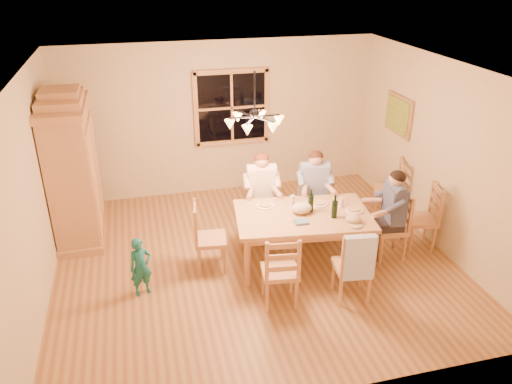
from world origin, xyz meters
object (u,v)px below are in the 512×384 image
object	(u,v)px
chandelier	(255,121)
chair_far_left	(261,216)
wine_bottle_a	(311,200)
chair_spare_back	(386,198)
chair_near_right	(351,276)
chair_far_right	(313,213)
adult_plaid_man	(315,182)
chair_near_left	(280,281)
armoire	(73,172)
chair_end_right	(389,237)
child	(141,267)
adult_woman	(262,184)
chair_end_left	(211,249)
wine_bottle_b	(335,206)
dining_table	(303,220)
chair_spare_front	(419,228)
adult_slate_man	(393,204)

from	to	relation	value
chandelier	chair_far_left	xyz separation A→B (m)	(0.29, 0.73, -1.77)
wine_bottle_a	chair_spare_back	bearing A→B (deg)	29.18
chandelier	wine_bottle_a	bearing A→B (deg)	-9.54
chair_near_right	chair_far_right	bearing A→B (deg)	93.37
chair_far_left	adult_plaid_man	distance (m)	0.98
chair_near_right	adult_plaid_man	xyz separation A→B (m)	(0.11, 1.73, 0.54)
chair_near_left	chair_near_right	size ratio (longest dim) A/B	1.00
adult_plaid_man	armoire	bearing A→B (deg)	-4.59
chandelier	chair_end_right	size ratio (longest dim) A/B	0.78
chair_near_left	wine_bottle_a	bearing A→B (deg)	58.41
chair_end_right	adult_plaid_man	size ratio (longest dim) A/B	1.13
wine_bottle_a	child	world-z (taller)	wine_bottle_a
adult_woman	chair_spare_back	distance (m)	2.23
chair_end_left	chair_end_right	xyz separation A→B (m)	(2.53, -0.32, 0.00)
chair_end_right	child	bearing A→B (deg)	97.98
chair_near_right	wine_bottle_b	xyz separation A→B (m)	(0.03, 0.73, 0.62)
chair_near_right	chair_end_right	size ratio (longest dim) A/B	1.00
dining_table	adult_plaid_man	bearing A→B (deg)	60.46
chandelier	wine_bottle_b	xyz separation A→B (m)	(1.01, -0.37, -1.15)
chandelier	chair_spare_back	world-z (taller)	chandelier
dining_table	chair_spare_front	bearing A→B (deg)	-1.12
dining_table	child	xyz separation A→B (m)	(-2.22, -0.21, -0.26)
adult_plaid_man	child	bearing A→B (deg)	28.05
chair_end_right	chair_spare_front	size ratio (longest dim) A/B	1.00
chair_end_right	wine_bottle_a	bearing A→B (deg)	86.47
chair_spare_front	chair_near_left	bearing A→B (deg)	119.93
chair_near_right	chair_end_left	xyz separation A→B (m)	(-1.61, 1.07, 0.00)
chair_near_left	chair_end_left	bearing A→B (deg)	133.26
chandelier	chair_far_left	distance (m)	1.94
chandelier	chair_near_left	size ratio (longest dim) A/B	0.78
chair_end_right	chair_spare_front	xyz separation A→B (m)	(0.55, 0.12, 0.00)
dining_table	wine_bottle_a	xyz separation A→B (m)	(0.13, 0.06, 0.27)
chair_end_left	child	size ratio (longest dim) A/B	1.24
dining_table	chair_near_left	size ratio (longest dim) A/B	1.98
chair_spare_front	chair_end_left	bearing A→B (deg)	98.48
chair_far_right	wine_bottle_a	world-z (taller)	wine_bottle_a
chair_far_right	chair_spare_back	distance (m)	1.37
adult_slate_man	chair_spare_front	xyz separation A→B (m)	(0.55, 0.12, -0.54)
adult_plaid_man	adult_slate_man	size ratio (longest dim) A/B	1.00
wine_bottle_b	chandelier	bearing A→B (deg)	159.67
dining_table	adult_woman	xyz separation A→B (m)	(-0.35, 0.92, 0.18)
chandelier	chair_far_right	size ratio (longest dim) A/B	0.78
child	chair_near_left	bearing A→B (deg)	-39.87
chair_near_left	chandelier	bearing A→B (deg)	101.31
dining_table	child	bearing A→B (deg)	-174.63
chair_near_right	chair_spare_back	world-z (taller)	same
adult_woman	adult_plaid_man	distance (m)	0.81
adult_plaid_man	chair_spare_back	bearing A→B (deg)	-165.04
adult_slate_man	wine_bottle_b	distance (m)	0.89
armoire	chair_spare_back	xyz separation A→B (m)	(4.87, -0.55, -0.75)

